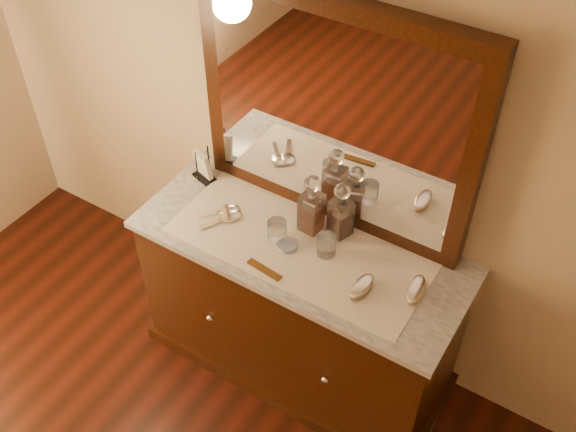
{
  "coord_description": "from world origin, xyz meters",
  "views": [
    {
      "loc": [
        0.99,
        0.28,
        2.91
      ],
      "look_at": [
        0.0,
        1.85,
        1.1
      ],
      "focal_mm": 42.11,
      "sensor_mm": 36.0,
      "label": 1
    }
  ],
  "objects_px": {
    "dresser_cabinet": "(299,310)",
    "hand_mirror_outer": "(226,210)",
    "decanter_left": "(311,209)",
    "hand_mirror_inner": "(227,217)",
    "comb": "(264,270)",
    "pin_dish": "(287,245)",
    "brush_far": "(416,290)",
    "napkin_rack": "(203,166)",
    "mirror_frame": "(335,118)",
    "brush_near": "(362,287)",
    "decanter_right": "(341,215)"
  },
  "relations": [
    {
      "from": "decanter_right",
      "to": "hand_mirror_inner",
      "type": "xyz_separation_m",
      "value": [
        -0.45,
        -0.18,
        -0.1
      ]
    },
    {
      "from": "pin_dish",
      "to": "decanter_right",
      "type": "bearing_deg",
      "value": 51.95
    },
    {
      "from": "pin_dish",
      "to": "brush_near",
      "type": "xyz_separation_m",
      "value": [
        0.37,
        -0.05,
        0.01
      ]
    },
    {
      "from": "comb",
      "to": "hand_mirror_inner",
      "type": "distance_m",
      "value": 0.34
    },
    {
      "from": "decanter_right",
      "to": "hand_mirror_outer",
      "type": "height_order",
      "value": "decanter_right"
    },
    {
      "from": "brush_near",
      "to": "mirror_frame",
      "type": "bearing_deg",
      "value": 134.87
    },
    {
      "from": "comb",
      "to": "brush_near",
      "type": "xyz_separation_m",
      "value": [
        0.38,
        0.11,
        0.02
      ]
    },
    {
      "from": "brush_near",
      "to": "decanter_right",
      "type": "bearing_deg",
      "value": 134.22
    },
    {
      "from": "decanter_left",
      "to": "hand_mirror_inner",
      "type": "distance_m",
      "value": 0.38
    },
    {
      "from": "napkin_rack",
      "to": "brush_near",
      "type": "height_order",
      "value": "napkin_rack"
    },
    {
      "from": "pin_dish",
      "to": "napkin_rack",
      "type": "xyz_separation_m",
      "value": [
        -0.56,
        0.17,
        0.06
      ]
    },
    {
      "from": "comb",
      "to": "brush_far",
      "type": "relative_size",
      "value": 1.0
    },
    {
      "from": "comb",
      "to": "brush_far",
      "type": "bearing_deg",
      "value": 26.4
    },
    {
      "from": "decanter_left",
      "to": "brush_near",
      "type": "xyz_separation_m",
      "value": [
        0.35,
        -0.19,
        -0.09
      ]
    },
    {
      "from": "decanter_left",
      "to": "hand_mirror_inner",
      "type": "xyz_separation_m",
      "value": [
        -0.34,
        -0.15,
        -0.1
      ]
    },
    {
      "from": "decanter_right",
      "to": "hand_mirror_outer",
      "type": "distance_m",
      "value": 0.52
    },
    {
      "from": "mirror_frame",
      "to": "napkin_rack",
      "type": "xyz_separation_m",
      "value": [
        -0.6,
        -0.12,
        -0.43
      ]
    },
    {
      "from": "brush_far",
      "to": "decanter_left",
      "type": "bearing_deg",
      "value": 169.77
    },
    {
      "from": "mirror_frame",
      "to": "napkin_rack",
      "type": "height_order",
      "value": "mirror_frame"
    },
    {
      "from": "decanter_left",
      "to": "napkin_rack",
      "type": "bearing_deg",
      "value": 177.86
    },
    {
      "from": "hand_mirror_inner",
      "to": "brush_near",
      "type": "bearing_deg",
      "value": -4.0
    },
    {
      "from": "hand_mirror_outer",
      "to": "hand_mirror_inner",
      "type": "height_order",
      "value": "hand_mirror_inner"
    },
    {
      "from": "comb",
      "to": "hand_mirror_outer",
      "type": "xyz_separation_m",
      "value": [
        -0.33,
        0.19,
        0.0
      ]
    },
    {
      "from": "napkin_rack",
      "to": "decanter_left",
      "type": "relative_size",
      "value": 0.58
    },
    {
      "from": "mirror_frame",
      "to": "brush_near",
      "type": "relative_size",
      "value": 7.92
    },
    {
      "from": "dresser_cabinet",
      "to": "hand_mirror_outer",
      "type": "bearing_deg",
      "value": -178.7
    },
    {
      "from": "brush_near",
      "to": "brush_far",
      "type": "xyz_separation_m",
      "value": [
        0.19,
        0.1,
        0.0
      ]
    },
    {
      "from": "dresser_cabinet",
      "to": "comb",
      "type": "xyz_separation_m",
      "value": [
        -0.05,
        -0.2,
        0.45
      ]
    },
    {
      "from": "comb",
      "to": "decanter_left",
      "type": "xyz_separation_m",
      "value": [
        0.03,
        0.31,
        0.11
      ]
    },
    {
      "from": "dresser_cabinet",
      "to": "decanter_right",
      "type": "relative_size",
      "value": 5.14
    },
    {
      "from": "mirror_frame",
      "to": "brush_far",
      "type": "distance_m",
      "value": 0.74
    },
    {
      "from": "brush_near",
      "to": "brush_far",
      "type": "height_order",
      "value": "brush_far"
    },
    {
      "from": "mirror_frame",
      "to": "napkin_rack",
      "type": "bearing_deg",
      "value": -168.99
    },
    {
      "from": "brush_near",
      "to": "comb",
      "type": "bearing_deg",
      "value": -163.22
    },
    {
      "from": "napkin_rack",
      "to": "brush_far",
      "type": "relative_size",
      "value": 1.04
    },
    {
      "from": "decanter_left",
      "to": "decanter_right",
      "type": "distance_m",
      "value": 0.13
    },
    {
      "from": "pin_dish",
      "to": "decanter_left",
      "type": "relative_size",
      "value": 0.31
    },
    {
      "from": "mirror_frame",
      "to": "hand_mirror_inner",
      "type": "xyz_separation_m",
      "value": [
        -0.35,
        -0.29,
        -0.49
      ]
    },
    {
      "from": "pin_dish",
      "to": "hand_mirror_outer",
      "type": "xyz_separation_m",
      "value": [
        -0.34,
        0.03,
        -0.0
      ]
    },
    {
      "from": "decanter_right",
      "to": "mirror_frame",
      "type": "bearing_deg",
      "value": 136.31
    },
    {
      "from": "brush_near",
      "to": "dresser_cabinet",
      "type": "bearing_deg",
      "value": 165.11
    },
    {
      "from": "decanter_right",
      "to": "brush_far",
      "type": "distance_m",
      "value": 0.44
    },
    {
      "from": "pin_dish",
      "to": "hand_mirror_outer",
      "type": "distance_m",
      "value": 0.34
    },
    {
      "from": "brush_near",
      "to": "hand_mirror_inner",
      "type": "relative_size",
      "value": 0.76
    },
    {
      "from": "dresser_cabinet",
      "to": "hand_mirror_outer",
      "type": "xyz_separation_m",
      "value": [
        -0.38,
        -0.01,
        0.45
      ]
    },
    {
      "from": "mirror_frame",
      "to": "dresser_cabinet",
      "type": "bearing_deg",
      "value": -90.0
    },
    {
      "from": "brush_far",
      "to": "napkin_rack",
      "type": "bearing_deg",
      "value": 173.99
    },
    {
      "from": "dresser_cabinet",
      "to": "mirror_frame",
      "type": "bearing_deg",
      "value": 90.0
    },
    {
      "from": "mirror_frame",
      "to": "pin_dish",
      "type": "height_order",
      "value": "mirror_frame"
    },
    {
      "from": "dresser_cabinet",
      "to": "pin_dish",
      "type": "relative_size",
      "value": 15.84
    }
  ]
}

